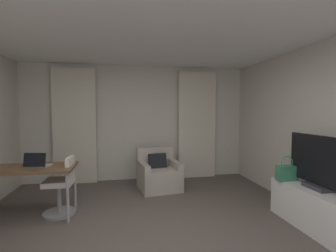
{
  "coord_description": "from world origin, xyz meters",
  "views": [
    {
      "loc": [
        -0.36,
        -2.65,
        1.59
      ],
      "look_at": [
        0.37,
        1.27,
        1.34
      ],
      "focal_mm": 26.21,
      "sensor_mm": 36.0,
      "label": 1
    }
  ],
  "objects_px": {
    "tv_console": "(315,208)",
    "armchair": "(159,175)",
    "desk": "(28,172)",
    "tv_flatscreen": "(318,164)",
    "desk_chair": "(62,189)",
    "handbag_primary": "(287,172)",
    "laptop": "(38,164)"
  },
  "relations": [
    {
      "from": "desk",
      "to": "laptop",
      "type": "relative_size",
      "value": 3.54
    },
    {
      "from": "tv_console",
      "to": "desk_chair",
      "type": "bearing_deg",
      "value": 162.49
    },
    {
      "from": "tv_flatscreen",
      "to": "desk",
      "type": "bearing_deg",
      "value": 164.73
    },
    {
      "from": "armchair",
      "to": "handbag_primary",
      "type": "xyz_separation_m",
      "value": [
        1.7,
        -1.62,
        0.38
      ]
    },
    {
      "from": "armchair",
      "to": "desk_chair",
      "type": "relative_size",
      "value": 0.99
    },
    {
      "from": "laptop",
      "to": "tv_console",
      "type": "xyz_separation_m",
      "value": [
        3.79,
        -1.05,
        -0.53
      ]
    },
    {
      "from": "tv_console",
      "to": "tv_flatscreen",
      "type": "distance_m",
      "value": 0.61
    },
    {
      "from": "armchair",
      "to": "laptop",
      "type": "height_order",
      "value": "laptop"
    },
    {
      "from": "tv_flatscreen",
      "to": "tv_console",
      "type": "bearing_deg",
      "value": 90.0
    },
    {
      "from": "desk_chair",
      "to": "handbag_primary",
      "type": "bearing_deg",
      "value": -11.42
    },
    {
      "from": "tv_flatscreen",
      "to": "laptop",
      "type": "bearing_deg",
      "value": 164.14
    },
    {
      "from": "tv_console",
      "to": "handbag_primary",
      "type": "relative_size",
      "value": 3.41
    },
    {
      "from": "armchair",
      "to": "desk_chair",
      "type": "distance_m",
      "value": 1.9
    },
    {
      "from": "armchair",
      "to": "desk",
      "type": "xyz_separation_m",
      "value": [
        -2.08,
        -1.0,
        0.41
      ]
    },
    {
      "from": "armchair",
      "to": "desk",
      "type": "relative_size",
      "value": 0.68
    },
    {
      "from": "desk_chair",
      "to": "tv_console",
      "type": "height_order",
      "value": "desk_chair"
    },
    {
      "from": "tv_console",
      "to": "armchair",
      "type": "bearing_deg",
      "value": 131.87
    },
    {
      "from": "desk",
      "to": "laptop",
      "type": "xyz_separation_m",
      "value": [
        0.12,
        0.01,
        0.11
      ]
    },
    {
      "from": "armchair",
      "to": "handbag_primary",
      "type": "bearing_deg",
      "value": -43.68
    },
    {
      "from": "laptop",
      "to": "handbag_primary",
      "type": "height_order",
      "value": "laptop"
    },
    {
      "from": "armchair",
      "to": "tv_flatscreen",
      "type": "bearing_deg",
      "value": -48.47
    },
    {
      "from": "laptop",
      "to": "tv_console",
      "type": "height_order",
      "value": "laptop"
    },
    {
      "from": "armchair",
      "to": "laptop",
      "type": "relative_size",
      "value": 2.41
    },
    {
      "from": "desk_chair",
      "to": "tv_console",
      "type": "bearing_deg",
      "value": -17.51
    },
    {
      "from": "armchair",
      "to": "desk_chair",
      "type": "xyz_separation_m",
      "value": [
        -1.64,
        -0.95,
        0.11
      ]
    },
    {
      "from": "desk_chair",
      "to": "desk",
      "type": "bearing_deg",
      "value": -173.22
    },
    {
      "from": "desk_chair",
      "to": "armchair",
      "type": "bearing_deg",
      "value": 30.13
    },
    {
      "from": "desk_chair",
      "to": "tv_console",
      "type": "relative_size",
      "value": 0.7
    },
    {
      "from": "laptop",
      "to": "tv_flatscreen",
      "type": "height_order",
      "value": "tv_flatscreen"
    },
    {
      "from": "desk_chair",
      "to": "laptop",
      "type": "xyz_separation_m",
      "value": [
        -0.32,
        -0.04,
        0.41
      ]
    },
    {
      "from": "tv_flatscreen",
      "to": "handbag_primary",
      "type": "bearing_deg",
      "value": 106.46
    },
    {
      "from": "tv_console",
      "to": "desk",
      "type": "bearing_deg",
      "value": 165.07
    }
  ]
}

